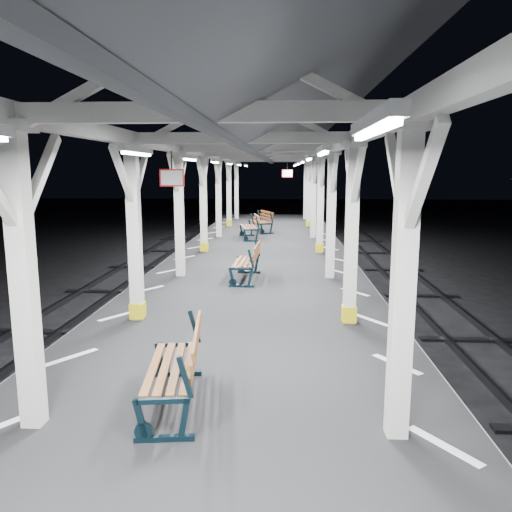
# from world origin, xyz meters

# --- Properties ---
(ground) EXTENTS (120.00, 120.00, 0.00)m
(ground) POSITION_xyz_m (0.00, 0.00, 0.00)
(ground) COLOR black
(ground) RESTS_ON ground
(platform) EXTENTS (6.00, 50.00, 1.00)m
(platform) POSITION_xyz_m (0.00, 0.00, 0.50)
(platform) COLOR black
(platform) RESTS_ON ground
(hazard_stripes_left) EXTENTS (1.00, 48.00, 0.01)m
(hazard_stripes_left) POSITION_xyz_m (-2.45, 0.00, 1.00)
(hazard_stripes_left) COLOR silver
(hazard_stripes_left) RESTS_ON platform
(hazard_stripes_right) EXTENTS (1.00, 48.00, 0.01)m
(hazard_stripes_right) POSITION_xyz_m (2.45, 0.00, 1.00)
(hazard_stripes_right) COLOR silver
(hazard_stripes_right) RESTS_ON platform
(canopy) EXTENTS (5.40, 49.00, 4.65)m
(canopy) POSITION_xyz_m (0.00, -0.02, 4.56)
(canopy) COLOR silver
(canopy) RESTS_ON platform
(bench_near) EXTENTS (0.86, 1.82, 0.95)m
(bench_near) POSITION_xyz_m (-0.46, -1.42, 1.51)
(bench_near) COLOR black
(bench_near) RESTS_ON platform
(bench_mid) EXTENTS (0.72, 1.79, 0.96)m
(bench_mid) POSITION_xyz_m (-0.11, 5.58, 1.51)
(bench_mid) COLOR black
(bench_mid) RESTS_ON platform
(bench_far) EXTENTS (0.99, 1.92, 0.99)m
(bench_far) POSITION_xyz_m (-0.57, 13.47, 1.53)
(bench_far) COLOR black
(bench_far) RESTS_ON platform
(bench_extra) EXTENTS (1.25, 1.86, 0.95)m
(bench_extra) POSITION_xyz_m (-0.22, 15.85, 1.51)
(bench_extra) COLOR black
(bench_extra) RESTS_ON platform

